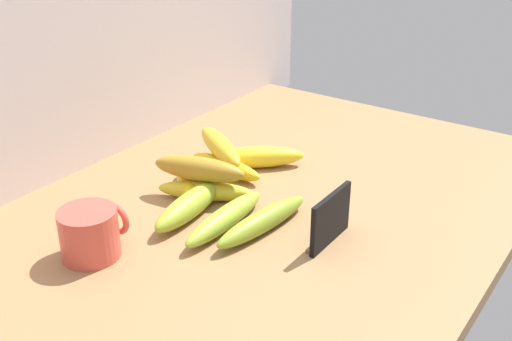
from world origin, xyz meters
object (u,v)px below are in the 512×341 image
banana_6 (225,218)px  banana_8 (199,169)px  banana_1 (188,185)px  banana_2 (226,167)px  banana_0 (263,221)px  banana_3 (206,191)px  banana_4 (190,205)px  banana_7 (220,146)px  coffee_mug (91,233)px  banana_5 (255,157)px  chalkboard_sign (330,220)px

banana_6 → banana_8: banana_8 is taller
banana_1 → banana_2: size_ratio=0.93×
banana_0 → banana_3: (2.94, 14.16, -0.09)cm
banana_6 → banana_4: bearing=93.9°
banana_1 → banana_2: bearing=-5.1°
banana_7 → banana_8: (-10.01, -3.23, 0.12)cm
banana_3 → banana_7: banana_7 is taller
coffee_mug → banana_2: size_ratio=0.63×
banana_0 → banana_8: (3.04, 15.56, 3.77)cm
banana_7 → banana_5: bearing=-35.0°
banana_4 → banana_5: 22.09cm
banana_5 → banana_6: size_ratio=0.96×
coffee_mug → banana_0: coffee_mug is taller
banana_0 → coffee_mug: bearing=140.3°
banana_0 → banana_7: banana_7 is taller
banana_5 → banana_8: 16.12cm
banana_2 → banana_4: bearing=-163.5°
banana_2 → banana_5: 6.57cm
banana_7 → chalkboard_sign: bearing=-108.5°
coffee_mug → banana_8: same height
banana_5 → banana_0: bearing=-141.8°
banana_7 → banana_2: bearing=-102.8°
banana_4 → banana_6: 7.12cm
chalkboard_sign → banana_2: 29.29cm
banana_2 → banana_3: 10.27cm
banana_1 → banana_5: size_ratio=0.78×
banana_4 → banana_7: 17.72cm
banana_2 → banana_3: size_ratio=0.95×
banana_6 → banana_1: bearing=66.0°
banana_3 → banana_5: bearing=2.3°
banana_5 → banana_6: 23.42cm
banana_3 → banana_8: bearing=86.0°
banana_2 → banana_8: 10.56cm
banana_0 → banana_3: 14.47cm
banana_2 → banana_6: bearing=-142.6°
banana_6 → banana_7: (15.78, 13.29, 3.66)cm
coffee_mug → banana_8: (23.48, -1.44, 1.76)cm
coffee_mug → banana_2: bearing=0.6°
banana_2 → banana_5: banana_5 is taller
coffee_mug → banana_1: bearing=2.9°
banana_0 → banana_4: banana_4 is taller
banana_3 → banana_1: bearing=90.3°
chalkboard_sign → banana_5: 29.56cm
banana_7 → banana_8: bearing=-162.1°
banana_5 → banana_7: (-5.72, 3.99, 3.36)cm
coffee_mug → banana_5: (39.21, -2.21, -1.71)cm
banana_6 → chalkboard_sign: bearing=-69.2°
banana_4 → banana_6: size_ratio=0.91×
banana_2 → banana_5: (6.05, -2.53, 0.37)cm
banana_3 → banana_6: (-5.67, -8.67, 0.08)cm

